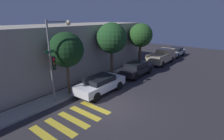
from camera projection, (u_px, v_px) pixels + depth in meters
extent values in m
plane|color=#2D2B30|center=(110.00, 107.00, 12.02)|extent=(60.00, 60.00, 0.00)
cube|color=gray|center=(72.00, 92.00, 14.38)|extent=(26.00, 1.68, 0.14)
cube|color=#A89E8E|center=(40.00, 55.00, 16.14)|extent=(26.00, 6.00, 5.23)
cube|color=gold|center=(45.00, 136.00, 9.15)|extent=(0.45, 2.60, 0.00)
cube|color=gold|center=(60.00, 127.00, 9.87)|extent=(0.45, 2.60, 0.00)
cube|color=gold|center=(73.00, 120.00, 10.58)|extent=(0.45, 2.60, 0.00)
cube|color=gold|center=(85.00, 113.00, 11.30)|extent=(0.45, 2.60, 0.00)
cube|color=gold|center=(95.00, 107.00, 12.01)|extent=(0.45, 2.60, 0.00)
cylinder|color=slate|center=(51.00, 65.00, 11.70)|extent=(0.12, 0.12, 5.83)
cube|color=black|center=(53.00, 63.00, 11.54)|extent=(0.30, 0.30, 0.90)
cylinder|color=red|center=(54.00, 59.00, 11.36)|extent=(0.18, 0.02, 0.18)
cylinder|color=#593D0A|center=(54.00, 63.00, 11.44)|extent=(0.18, 0.02, 0.18)
cylinder|color=#0C3819|center=(54.00, 67.00, 11.52)|extent=(0.18, 0.02, 0.18)
cube|color=#19662D|center=(50.00, 52.00, 11.44)|extent=(0.70, 0.02, 0.18)
cylinder|color=slate|center=(58.00, 22.00, 11.52)|extent=(1.68, 0.08, 0.08)
sphere|color=#F9E5B2|center=(68.00, 23.00, 12.18)|extent=(0.36, 0.36, 0.36)
cube|color=silver|center=(101.00, 85.00, 14.15)|extent=(4.51, 1.76, 0.64)
cube|color=black|center=(100.00, 79.00, 13.92)|extent=(2.35, 1.55, 0.40)
cylinder|color=black|center=(105.00, 82.00, 15.77)|extent=(0.75, 0.22, 0.75)
cylinder|color=black|center=(119.00, 86.00, 14.83)|extent=(0.75, 0.22, 0.75)
cylinder|color=black|center=(81.00, 92.00, 13.66)|extent=(0.75, 0.22, 0.75)
cylinder|color=black|center=(96.00, 97.00, 12.73)|extent=(0.75, 0.22, 0.75)
cube|color=black|center=(137.00, 69.00, 18.46)|extent=(4.67, 1.75, 0.61)
cube|color=black|center=(136.00, 65.00, 18.21)|extent=(2.43, 1.54, 0.45)
cylinder|color=black|center=(137.00, 68.00, 20.10)|extent=(0.75, 0.22, 0.75)
cylinder|color=black|center=(149.00, 70.00, 19.18)|extent=(0.75, 0.22, 0.75)
cylinder|color=black|center=(123.00, 74.00, 17.92)|extent=(0.75, 0.22, 0.75)
cylinder|color=black|center=(136.00, 77.00, 16.99)|extent=(0.75, 0.22, 0.75)
cube|color=tan|center=(161.00, 58.00, 23.24)|extent=(5.31, 2.02, 0.76)
cube|color=tan|center=(166.00, 51.00, 24.14)|extent=(2.39, 1.86, 0.60)
cube|color=tan|center=(151.00, 55.00, 22.61)|extent=(2.65, 0.08, 0.28)
cube|color=tan|center=(164.00, 57.00, 21.56)|extent=(2.65, 0.08, 0.28)
cylinder|color=black|center=(159.00, 57.00, 25.13)|extent=(0.75, 0.22, 0.75)
cylinder|color=black|center=(172.00, 59.00, 24.05)|extent=(0.75, 0.22, 0.75)
cylinder|color=black|center=(149.00, 62.00, 22.65)|extent=(0.75, 0.22, 0.75)
cylinder|color=black|center=(162.00, 64.00, 21.57)|extent=(0.75, 0.22, 0.75)
cube|color=#B7BABF|center=(175.00, 52.00, 27.53)|extent=(4.31, 1.84, 0.56)
cube|color=black|center=(176.00, 49.00, 27.31)|extent=(2.24, 1.62, 0.43)
cylinder|color=black|center=(173.00, 52.00, 29.11)|extent=(0.75, 0.22, 0.75)
cylinder|color=black|center=(183.00, 53.00, 28.13)|extent=(0.75, 0.22, 0.75)
cylinder|color=black|center=(167.00, 55.00, 27.10)|extent=(0.75, 0.22, 0.75)
cylinder|color=black|center=(178.00, 56.00, 26.12)|extent=(0.75, 0.22, 0.75)
cylinder|color=brown|center=(69.00, 79.00, 13.59)|extent=(0.21, 0.21, 2.67)
sphere|color=#143316|center=(66.00, 50.00, 12.92)|extent=(2.61, 2.61, 2.61)
cylinder|color=brown|center=(112.00, 64.00, 17.68)|extent=(0.27, 0.27, 2.89)
sphere|color=#1E4721|center=(112.00, 38.00, 16.93)|extent=(2.98, 2.98, 2.98)
cylinder|color=#4C3823|center=(140.00, 55.00, 22.01)|extent=(0.32, 0.32, 2.75)
sphere|color=#234C1E|center=(141.00, 35.00, 21.30)|extent=(2.88, 2.88, 2.88)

